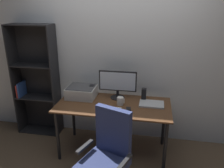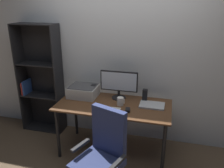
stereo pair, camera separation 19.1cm
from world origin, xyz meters
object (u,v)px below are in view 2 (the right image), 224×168
Objects in this scene: printer at (83,91)px; mouse at (128,110)px; monitor at (119,83)px; keyboard at (109,109)px; office_chair at (102,160)px; laptop at (152,105)px; speaker_left at (94,90)px; bookshelf at (41,79)px; speaker_right at (145,95)px; desk at (114,110)px; coffee_mug at (120,101)px.

mouse is at bearing -23.61° from printer.
monitor is 1.80× the size of keyboard.
office_chair reaches higher than keyboard.
laptop is (0.28, 0.23, -0.01)m from mouse.
office_chair is (0.42, -1.00, -0.37)m from speaker_left.
bookshelf is (-1.27, 0.54, 0.11)m from keyboard.
mouse is at bearing -61.50° from monitor.
printer is 1.16m from office_chair.
keyboard is 0.56m from speaker_right.
monitor is at bearing 164.41° from laptop.
printer is at bearing -160.44° from speaker_left.
monitor is 0.30× the size of bookshelf.
monitor is 0.47m from mouse.
speaker_left is 0.73m from speaker_right.
desk is 0.87× the size of bookshelf.
printer is (-0.88, -0.05, -0.00)m from speaker_right.
speaker_left is at bearing 180.00° from speaker_right.
bookshelf reaches higher than desk.
keyboard is at bearing -49.34° from speaker_left.
office_chair is at bearing -84.25° from keyboard.
laptop is (0.52, 0.25, 0.00)m from keyboard.
coffee_mug is 1.43m from bookshelf.
keyboard is 1.39m from bookshelf.
speaker_right is 1.11m from office_chair.
desk is 3.76× the size of printer.
bookshelf is (-1.38, 0.36, 0.06)m from coffee_mug.
printer is (-0.71, 0.31, 0.06)m from mouse.
mouse is at bearing -115.06° from speaker_right.
coffee_mug is 0.27× the size of printer.
speaker_left reaches higher than coffee_mug.
laptop is 1.88× the size of speaker_left.
coffee_mug is (0.11, 0.17, 0.05)m from keyboard.
laptop is 0.99m from printer.
coffee_mug reaches higher than laptop.
laptop is 1.81m from bookshelf.
printer is (-0.14, -0.05, -0.00)m from speaker_left.
speaker_left reaches higher than mouse.
printer is at bearing -173.49° from monitor.
monitor is 0.39m from speaker_right.
monitor is 1.32m from bookshelf.
office_chair is at bearing -111.00° from mouse.
mouse is (0.20, -0.37, -0.21)m from monitor.
mouse is 0.10× the size of office_chair.
keyboard is at bearing 178.40° from mouse.
monitor is at bearing 113.48° from office_chair.
desk is at bearing 82.06° from keyboard.
speaker_left is at bearing 139.63° from mouse.
speaker_right is at bearing 56.94° from mouse.
monitor reaches higher than coffee_mug.
coffee_mug is 0.06× the size of bookshelf.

